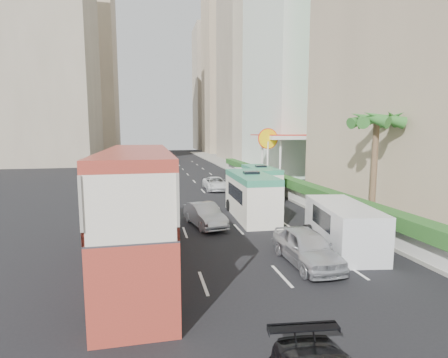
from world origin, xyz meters
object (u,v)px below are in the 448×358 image
object	(u,v)px
double_decker_bus	(138,210)
palm_tree	(374,172)
van_asset	(216,190)
minibus_far	(261,182)
minibus_near	(251,196)
panel_van_near	(343,227)
panel_van_far	(246,179)
car_silver_lane_b	(306,264)
car_silver_lane_a	(205,226)
shell_station	(287,159)

from	to	relation	value
double_decker_bus	palm_tree	world-z (taller)	palm_tree
van_asset	minibus_far	world-z (taller)	minibus_far
minibus_near	minibus_far	distance (m)	7.35
panel_van_near	panel_van_far	size ratio (longest dim) A/B	1.17
car_silver_lane_b	palm_tree	size ratio (longest dim) A/B	0.71
minibus_far	palm_tree	size ratio (longest dim) A/B	0.96
minibus_near	panel_van_far	world-z (taller)	minibus_near
car_silver_lane_a	panel_van_near	bearing A→B (deg)	-54.30
van_asset	panel_van_far	bearing A→B (deg)	11.34
car_silver_lane_a	panel_van_near	size ratio (longest dim) A/B	0.77
shell_station	minibus_near	bearing A→B (deg)	-120.02
car_silver_lane_a	car_silver_lane_b	distance (m)	7.90
panel_van_near	panel_van_far	distance (m)	19.59
minibus_near	palm_tree	bearing A→B (deg)	-27.54
double_decker_bus	minibus_far	bearing A→B (deg)	55.23
panel_van_far	shell_station	bearing A→B (deg)	32.76
car_silver_lane_b	van_asset	size ratio (longest dim) A/B	0.99
minibus_near	minibus_far	world-z (taller)	minibus_near
van_asset	car_silver_lane_b	bearing A→B (deg)	-89.36
palm_tree	car_silver_lane_b	bearing A→B (deg)	-143.27
car_silver_lane_a	van_asset	bearing A→B (deg)	64.83
double_decker_bus	car_silver_lane_a	world-z (taller)	double_decker_bus
palm_tree	van_asset	bearing A→B (deg)	113.86
van_asset	minibus_far	bearing A→B (deg)	-58.00
car_silver_lane_b	minibus_far	world-z (taller)	minibus_far
car_silver_lane_a	minibus_near	xyz separation A→B (m)	(3.43, 1.57, 1.49)
car_silver_lane_a	van_asset	xyz separation A→B (m)	(3.20, 13.33, 0.00)
shell_station	van_asset	bearing A→B (deg)	-158.82
palm_tree	double_decker_bus	bearing A→B (deg)	-163.84
minibus_far	shell_station	xyz separation A→B (m)	(5.94, 8.51, 1.39)
car_silver_lane_b	panel_van_near	distance (m)	3.28
van_asset	minibus_near	size ratio (longest dim) A/B	0.68
double_decker_bus	van_asset	bearing A→B (deg)	70.38
minibus_near	minibus_far	xyz separation A→B (m)	(2.88, 6.76, -0.13)
van_asset	palm_tree	distance (m)	17.27
minibus_near	shell_station	size ratio (longest dim) A/B	0.84
minibus_far	shell_station	bearing A→B (deg)	56.76
panel_van_far	shell_station	xyz separation A→B (m)	(5.64, 2.83, 1.80)
minibus_far	car_silver_lane_b	bearing A→B (deg)	-99.01
minibus_near	shell_station	bearing A→B (deg)	61.83
shell_station	car_silver_lane_a	bearing A→B (deg)	-126.04
panel_van_near	panel_van_far	bearing A→B (deg)	97.71
shell_station	double_decker_bus	bearing A→B (deg)	-124.82
double_decker_bus	shell_station	size ratio (longest dim) A/B	1.38
car_silver_lane_a	car_silver_lane_b	xyz separation A→B (m)	(3.39, -7.13, 0.00)
car_silver_lane_a	van_asset	distance (m)	13.71
car_silver_lane_b	shell_station	world-z (taller)	shell_station
van_asset	palm_tree	xyz separation A→B (m)	(6.85, -15.49, 3.38)
double_decker_bus	panel_van_far	xyz separation A→B (m)	(10.36, 20.17, -1.58)
minibus_near	panel_van_far	bearing A→B (deg)	77.49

